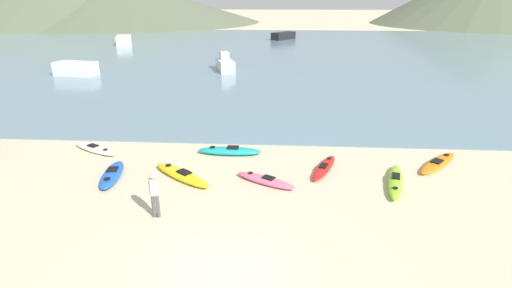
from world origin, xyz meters
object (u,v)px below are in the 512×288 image
object	(u,v)px
kayak_on_sand_7	(230,151)
person_near_foreground	(154,192)
kayak_on_sand_1	(395,181)
kayak_on_sand_2	(438,163)
kayak_on_sand_3	(112,174)
kayak_on_sand_4	(95,149)
moored_boat_1	(225,64)
moored_boat_2	(76,69)
kayak_on_sand_5	(182,175)
kayak_on_sand_0	(324,167)
moored_boat_3	(283,36)
kayak_on_sand_6	(266,180)
moored_boat_0	(124,40)

from	to	relation	value
kayak_on_sand_7	person_near_foreground	size ratio (longest dim) A/B	1.81
kayak_on_sand_1	kayak_on_sand_2	xyz separation A→B (m)	(2.49, 2.15, -0.02)
kayak_on_sand_3	kayak_on_sand_4	size ratio (longest dim) A/B	1.01
moored_boat_1	moored_boat_2	size ratio (longest dim) A/B	0.98
kayak_on_sand_1	person_near_foreground	xyz separation A→B (m)	(-9.16, -3.18, 0.84)
kayak_on_sand_5	moored_boat_2	distance (m)	26.98
kayak_on_sand_5	moored_boat_2	xyz separation A→B (m)	(-15.69, 21.95, 0.52)
kayak_on_sand_0	kayak_on_sand_2	bearing A→B (deg)	9.56
moored_boat_2	kayak_on_sand_1	bearing A→B (deg)	-41.60
kayak_on_sand_3	kayak_on_sand_4	distance (m)	3.60
kayak_on_sand_3	moored_boat_3	world-z (taller)	moored_boat_3
kayak_on_sand_5	kayak_on_sand_7	distance (m)	3.35
kayak_on_sand_6	moored_boat_1	xyz separation A→B (m)	(-5.29, 25.60, 0.57)
kayak_on_sand_5	moored_boat_3	size ratio (longest dim) A/B	0.66
kayak_on_sand_0	moored_boat_0	bearing A→B (deg)	120.44
kayak_on_sand_0	moored_boat_3	distance (m)	54.45
kayak_on_sand_2	kayak_on_sand_5	xyz separation A→B (m)	(-11.50, -2.17, 0.04)
kayak_on_sand_2	moored_boat_0	xyz separation A→B (m)	(-31.79, 44.16, 0.61)
kayak_on_sand_1	kayak_on_sand_6	xyz separation A→B (m)	(-5.39, -0.26, -0.00)
kayak_on_sand_2	moored_boat_1	size ratio (longest dim) A/B	0.76
kayak_on_sand_0	kayak_on_sand_3	world-z (taller)	kayak_on_sand_3
kayak_on_sand_1	kayak_on_sand_3	xyz separation A→B (m)	(-12.03, -0.15, 0.01)
kayak_on_sand_0	kayak_on_sand_6	world-z (taller)	kayak_on_sand_6
kayak_on_sand_6	kayak_on_sand_7	xyz separation A→B (m)	(-1.91, 3.12, 0.03)
kayak_on_sand_4	kayak_on_sand_3	bearing A→B (deg)	-54.44
kayak_on_sand_1	moored_boat_0	bearing A→B (deg)	122.32
kayak_on_sand_3	kayak_on_sand_5	bearing A→B (deg)	2.47
kayak_on_sand_2	kayak_on_sand_4	xyz separation A→B (m)	(-16.62, 0.63, 0.01)
kayak_on_sand_7	kayak_on_sand_6	bearing A→B (deg)	-58.55
kayak_on_sand_1	moored_boat_2	bearing A→B (deg)	138.40
kayak_on_sand_2	kayak_on_sand_3	bearing A→B (deg)	-171.01
person_near_foreground	moored_boat_1	bearing A→B (deg)	93.05
kayak_on_sand_1	kayak_on_sand_2	world-z (taller)	kayak_on_sand_1
person_near_foreground	moored_boat_0	xyz separation A→B (m)	(-20.14, 49.49, -0.26)
kayak_on_sand_3	moored_boat_2	xyz separation A→B (m)	(-12.67, 22.08, 0.53)
kayak_on_sand_5	moored_boat_0	xyz separation A→B (m)	(-20.29, 46.33, 0.56)
person_near_foreground	kayak_on_sand_7	bearing A→B (deg)	72.91
moored_boat_1	kayak_on_sand_3	bearing A→B (deg)	-93.03
moored_boat_0	moored_boat_2	bearing A→B (deg)	-79.32
moored_boat_0	moored_boat_1	xyz separation A→B (m)	(18.62, -20.97, -0.02)
moored_boat_1	moored_boat_3	distance (m)	30.89
kayak_on_sand_4	moored_boat_1	size ratio (longest dim) A/B	0.72
kayak_on_sand_4	kayak_on_sand_7	distance (m)	6.82
kayak_on_sand_2	moored_boat_1	distance (m)	26.67
moored_boat_0	moored_boat_2	world-z (taller)	moored_boat_0
kayak_on_sand_6	person_near_foreground	world-z (taller)	person_near_foreground
moored_boat_0	moored_boat_1	distance (m)	28.04
kayak_on_sand_4	kayak_on_sand_1	bearing A→B (deg)	-11.14
kayak_on_sand_1	kayak_on_sand_6	size ratio (longest dim) A/B	1.29
kayak_on_sand_3	moored_boat_3	xyz separation A→B (m)	(7.23, 55.81, 0.50)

